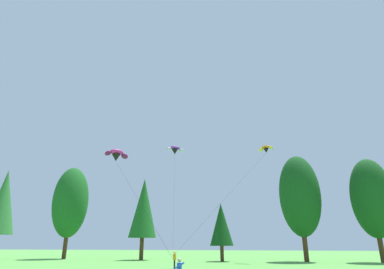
% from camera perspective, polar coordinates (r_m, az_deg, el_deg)
% --- Properties ---
extents(treeline_tree_a, '(4.89, 4.89, 14.96)m').
position_cam_1_polar(treeline_tree_a, '(65.60, -30.84, -10.29)').
color(treeline_tree_a, '#472D19').
rests_on(treeline_tree_a, ground_plane).
extents(treeline_tree_b, '(5.92, 5.92, 15.27)m').
position_cam_1_polar(treeline_tree_b, '(60.16, -20.99, -11.25)').
color(treeline_tree_b, '#472D19').
rests_on(treeline_tree_b, ground_plane).
extents(treeline_tree_c, '(4.37, 4.37, 12.61)m').
position_cam_1_polar(treeline_tree_c, '(53.22, -8.71, -12.87)').
color(treeline_tree_c, '#472D19').
rests_on(treeline_tree_c, ground_plane).
extents(treeline_tree_d, '(3.38, 3.38, 8.10)m').
position_cam_1_polar(treeline_tree_d, '(48.46, 5.27, -15.78)').
color(treeline_tree_d, '#472D19').
rests_on(treeline_tree_d, ground_plane).
extents(treeline_tree_e, '(5.88, 5.88, 15.12)m').
position_cam_1_polar(treeline_tree_e, '(50.44, 18.79, -10.33)').
color(treeline_tree_e, '#472D19').
rests_on(treeline_tree_e, ground_plane).
extents(treeline_tree_f, '(5.61, 5.61, 14.12)m').
position_cam_1_polar(treeline_tree_f, '(52.22, 29.62, -9.83)').
color(treeline_tree_f, '#472D19').
rests_on(treeline_tree_f, ground_plane).
extents(kite_flyer_near, '(0.39, 0.60, 1.69)m').
position_cam_1_polar(kite_flyer_near, '(34.62, -3.16, -21.37)').
color(kite_flyer_near, black).
rests_on(kite_flyer_near, ground_plane).
extents(parafoil_kite_high_purple, '(6.24, 21.54, 18.04)m').
position_cam_1_polar(parafoil_kite_high_purple, '(57.56, -3.08, -2.77)').
color(parafoil_kite_high_purple, purple).
extents(parafoil_kite_mid_magenta, '(11.45, 16.03, 11.17)m').
position_cam_1_polar(parafoil_kite_mid_magenta, '(37.43, -13.44, -3.61)').
color(parafoil_kite_mid_magenta, '#D12893').
extents(parafoil_kite_far_orange, '(12.18, 14.66, 15.44)m').
position_cam_1_polar(parafoil_kite_far_orange, '(49.42, 13.12, -2.55)').
color(parafoil_kite_far_orange, orange).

